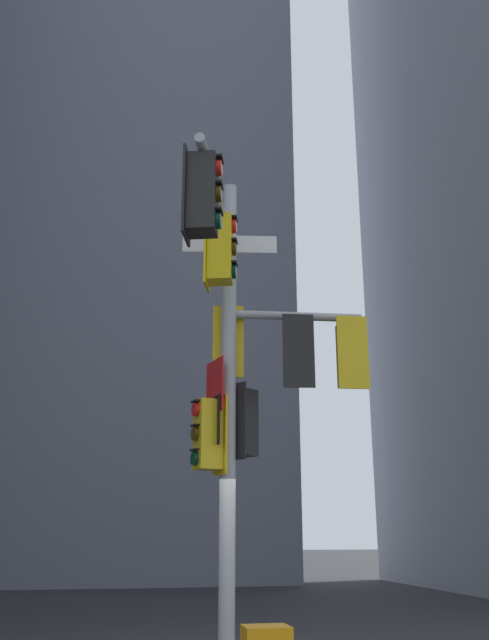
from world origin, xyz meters
TOP-DOWN VIEW (x-y plane):
  - building_mid_block at (-3.83, 23.07)m, footprint 17.73×17.73m
  - signal_pole_assembly at (0.18, -0.37)m, footprint 3.14×3.50m

SIDE VIEW (x-z plane):
  - signal_pole_assembly at x=0.18m, z-range 0.63..7.81m
  - building_mid_block at x=-3.83m, z-range 0.00..45.65m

